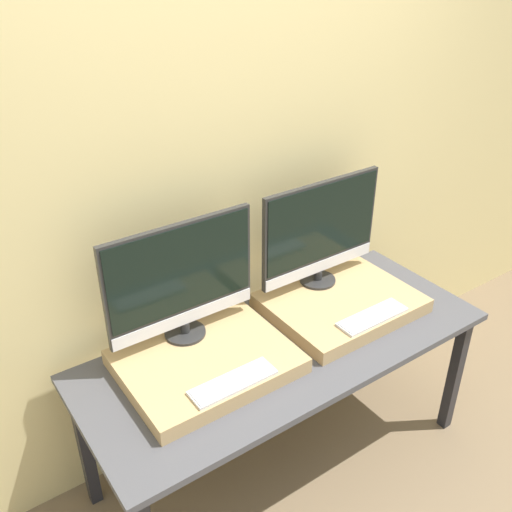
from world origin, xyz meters
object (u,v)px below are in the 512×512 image
(keyboard_left, at_px, (233,382))
(monitor_left, at_px, (181,279))
(monitor_right, at_px, (321,231))
(keyboard_right, at_px, (372,317))

(keyboard_left, bearing_deg, monitor_left, 90.00)
(monitor_left, bearing_deg, keyboard_left, -90.00)
(keyboard_left, relative_size, monitor_right, 0.53)
(monitor_right, height_order, keyboard_right, monitor_right)
(monitor_right, bearing_deg, monitor_left, 180.00)
(monitor_left, relative_size, monitor_right, 1.00)
(monitor_right, xyz_separation_m, keyboard_right, (0.00, -0.36, -0.26))
(keyboard_left, relative_size, keyboard_right, 1.00)
(keyboard_left, distance_m, keyboard_right, 0.71)
(monitor_left, height_order, monitor_right, same)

